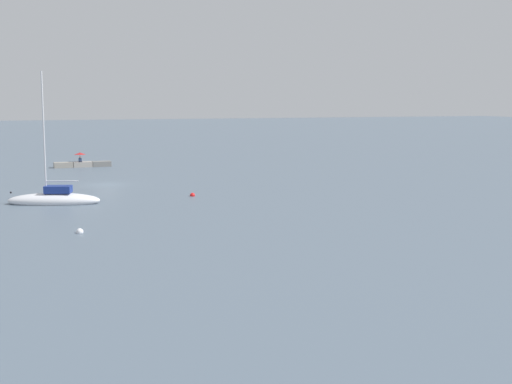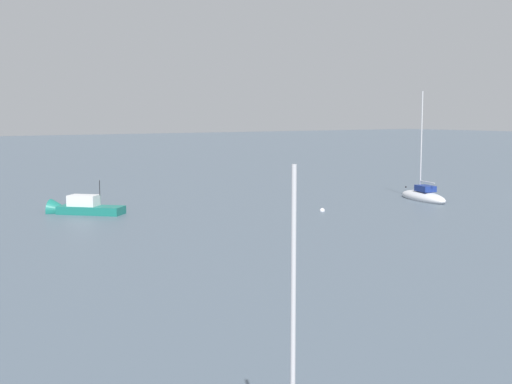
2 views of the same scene
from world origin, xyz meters
The scene contains 7 objects.
ground_plane centered at (0.00, 0.00, 0.00)m, with size 500.00×500.00×0.00m, color slate.
seawall_pier centered at (0.00, -21.14, 0.36)m, with size 7.54×1.58×0.71m.
person_seated_blue_left centered at (0.31, -20.99, 0.97)m, with size 0.40×0.60×0.73m.
umbrella_open_red centered at (0.31, -21.08, 1.84)m, with size 1.50×1.50×1.32m.
sailboat_white_near centered at (6.37, 12.23, 0.40)m, with size 8.32×4.62×11.89m.
mooring_buoy_near centered at (5.84, 26.69, 0.09)m, with size 0.49×0.49×0.49m.
mooring_buoy_mid centered at (-6.26, 11.82, 0.08)m, with size 0.48×0.48×0.48m.
Camera 1 is at (10.97, 74.18, 9.02)m, focal length 48.29 mm.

